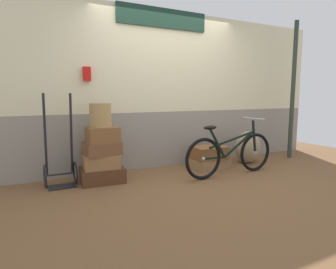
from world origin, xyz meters
TOP-DOWN VIEW (x-y plane):
  - ground at (0.00, 0.00)m, footprint 8.46×5.20m
  - station_building at (0.01, 0.85)m, footprint 6.46×0.74m
  - suitcase_0 at (-1.23, 0.32)m, footprint 0.62×0.47m
  - suitcase_1 at (-1.26, 0.29)m, footprint 0.50×0.38m
  - suitcase_2 at (-1.24, 0.30)m, footprint 0.49×0.42m
  - suitcase_3 at (-1.23, 0.27)m, footprint 0.42×0.33m
  - suitcase_4 at (0.56, 0.29)m, footprint 0.64×0.44m
  - suitcase_5 at (0.54, 0.28)m, footprint 0.56×0.40m
  - wicker_basket at (-1.24, 0.30)m, footprint 0.29×0.29m
  - luggage_trolley at (-1.77, 0.42)m, footprint 0.41×0.37m
  - burlap_sack at (1.38, 0.28)m, footprint 0.47×0.40m
  - bicycle at (0.58, -0.21)m, footprint 1.61×0.46m

SIDE VIEW (x-z plane):
  - ground at x=0.00m, z-range -0.06..0.00m
  - suitcase_4 at x=0.56m, z-range 0.00..0.16m
  - suitcase_0 at x=-1.23m, z-range 0.00..0.21m
  - suitcase_5 at x=0.54m, z-range 0.16..0.37m
  - luggage_trolley at x=-1.77m, z-range -0.34..0.90m
  - burlap_sack at x=1.38m, z-range 0.00..0.57m
  - suitcase_1 at x=-1.26m, z-range 0.21..0.40m
  - bicycle at x=0.58m, z-range -0.10..0.76m
  - suitcase_2 at x=-1.24m, z-range 0.40..0.57m
  - suitcase_3 at x=-1.23m, z-range 0.57..0.78m
  - wicker_basket at x=-1.24m, z-range 0.78..1.10m
  - station_building at x=0.01m, z-range 0.00..2.58m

